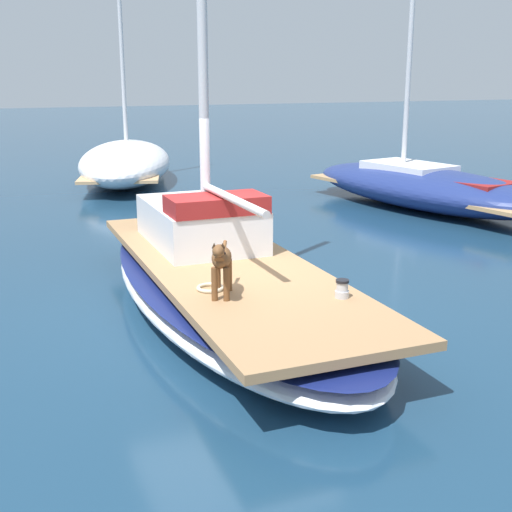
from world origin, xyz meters
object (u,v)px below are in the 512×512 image
object	(u,v)px
moored_boat_starboard_side	(424,186)
coiled_rope	(210,288)
moored_boat_far_astern	(125,162)
deck_winch	(342,289)
dog_brown	(221,261)
sailboat_main	(228,287)

from	to	relation	value
moored_boat_starboard_side	coiled_rope	bearing A→B (deg)	-140.70
moored_boat_far_astern	deck_winch	bearing A→B (deg)	-91.46
deck_winch	moored_boat_starboard_side	xyz separation A→B (m)	(6.08, 6.86, -0.23)
moored_boat_starboard_side	deck_winch	bearing A→B (deg)	-131.56
dog_brown	moored_boat_starboard_side	bearing A→B (deg)	40.78
coiled_rope	moored_boat_starboard_side	size ratio (longest dim) A/B	0.04
dog_brown	coiled_rope	xyz separation A→B (m)	(-0.04, 0.29, -0.40)
coiled_rope	moored_boat_far_astern	distance (m)	12.71
deck_winch	moored_boat_far_astern	world-z (taller)	moored_boat_far_astern
moored_boat_far_astern	moored_boat_starboard_side	bearing A→B (deg)	-48.93
sailboat_main	coiled_rope	world-z (taller)	coiled_rope
sailboat_main	deck_winch	bearing A→B (deg)	-68.92
deck_winch	moored_boat_starboard_side	distance (m)	9.17
coiled_rope	moored_boat_far_astern	xyz separation A→B (m)	(1.62, 12.60, -0.07)
sailboat_main	dog_brown	world-z (taller)	dog_brown
moored_boat_far_astern	dog_brown	bearing A→B (deg)	-96.98
coiled_rope	moored_boat_starboard_side	xyz separation A→B (m)	(7.36, 6.02, -0.16)
coiled_rope	moored_boat_starboard_side	world-z (taller)	moored_boat_starboard_side
deck_winch	moored_boat_far_astern	bearing A→B (deg)	88.54
moored_boat_starboard_side	moored_boat_far_astern	bearing A→B (deg)	131.07
sailboat_main	moored_boat_starboard_side	xyz separation A→B (m)	(6.78, 5.03, 0.19)
deck_winch	dog_brown	bearing A→B (deg)	156.13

